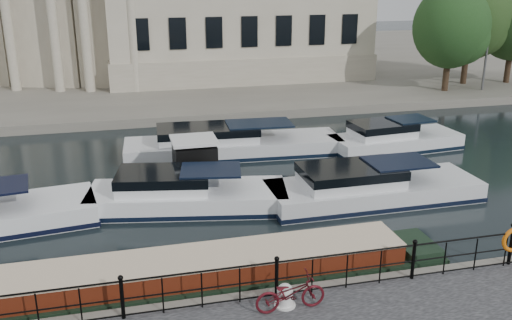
{
  "coord_description": "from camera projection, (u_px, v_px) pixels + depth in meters",
  "views": [
    {
      "loc": [
        -3.76,
        -15.02,
        8.92
      ],
      "look_at": [
        0.5,
        2.0,
        3.0
      ],
      "focal_mm": 40.0,
      "sensor_mm": 36.0,
      "label": 1
    }
  ],
  "objects": [
    {
      "name": "far_bank",
      "position": [
        155.0,
        66.0,
        53.28
      ],
      "size": [
        120.0,
        42.0,
        0.55
      ],
      "primitive_type": "cube",
      "color": "#6B665B",
      "rests_on": "ground_plane"
    },
    {
      "name": "bicycle",
      "position": [
        290.0,
        293.0,
        14.56
      ],
      "size": [
        1.87,
        0.69,
        0.98
      ],
      "primitive_type": "imported",
      "rotation": [
        0.0,
        0.0,
        1.6
      ],
      "color": "#490D14",
      "rests_on": "near_quay"
    },
    {
      "name": "narrowboat",
      "position": [
        209.0,
        280.0,
        16.46
      ],
      "size": [
        14.43,
        2.0,
        1.53
      ],
      "rotation": [
        0.0,
        0.0,
        0.01
      ],
      "color": "black",
      "rests_on": "ground_plane"
    },
    {
      "name": "railing",
      "position": [
        277.0,
        276.0,
        15.07
      ],
      "size": [
        24.14,
        0.14,
        1.22
      ],
      "color": "black",
      "rests_on": "near_quay"
    },
    {
      "name": "trees",
      "position": [
        483.0,
        22.0,
        41.48
      ],
      "size": [
        11.72,
        7.66,
        8.38
      ],
      "color": "black",
      "rests_on": "far_bank"
    },
    {
      "name": "mooring_bollard",
      "position": [
        285.0,
        295.0,
        14.8
      ],
      "size": [
        0.57,
        0.57,
        0.64
      ],
      "color": "silver",
      "rests_on": "near_quay"
    },
    {
      "name": "ground_plane",
      "position": [
        256.0,
        274.0,
        17.52
      ],
      "size": [
        160.0,
        160.0,
        0.0
      ],
      "primitive_type": "plane",
      "color": "black",
      "rests_on": "ground"
    },
    {
      "name": "harbour_hut",
      "position": [
        195.0,
        165.0,
        24.32
      ],
      "size": [
        2.6,
        2.17,
        2.16
      ],
      "rotation": [
        0.0,
        0.0,
        -0.0
      ],
      "color": "#6B665B",
      "rests_on": "ground_plane"
    },
    {
      "name": "cabin_cruisers",
      "position": [
        223.0,
        178.0,
        24.48
      ],
      "size": [
        28.28,
        10.4,
        1.99
      ],
      "color": "white",
      "rests_on": "ground_plane"
    }
  ]
}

